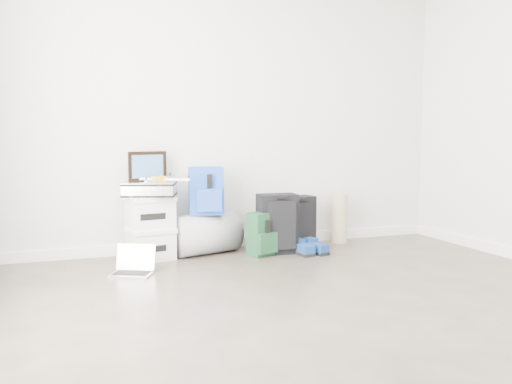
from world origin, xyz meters
name	(u,v)px	position (x,y,z in m)	size (l,w,h in m)	color
ground	(363,330)	(0.00, 0.00, 0.00)	(5.00, 5.00, 0.00)	#332C25
room_envelope	(368,27)	(0.00, 0.02, 1.72)	(4.52, 5.02, 2.71)	silver
boxes_stack	(151,228)	(-0.87, 2.24, 0.29)	(0.45, 0.38, 0.58)	white
briefcase	(150,189)	(-0.87, 2.24, 0.64)	(0.45, 0.33, 0.13)	#B2B2B7
painting	(148,166)	(-0.87, 2.33, 0.84)	(0.36, 0.10, 0.27)	black
drone	(159,179)	(-0.79, 2.22, 0.73)	(0.51, 0.51, 0.05)	gold
duffel_bag	(206,234)	(-0.34, 2.29, 0.19)	(0.38, 0.38, 0.62)	gray
blue_backpack	(206,192)	(-0.34, 2.25, 0.60)	(0.35, 0.28, 0.45)	#18449E
large_suitcase	(277,224)	(0.31, 2.07, 0.29)	(0.38, 0.26, 0.57)	black
green_backpack	(264,235)	(0.16, 2.03, 0.20)	(0.33, 0.29, 0.41)	#153B22
carry_on	(298,222)	(0.60, 2.23, 0.26)	(0.36, 0.28, 0.52)	black
shoes	(308,249)	(0.58, 1.95, 0.05)	(0.31, 0.32, 0.10)	black
rolled_rug	(339,218)	(1.12, 2.34, 0.26)	(0.17, 0.17, 0.51)	tan
laptop	(133,267)	(-1.09, 1.77, 0.06)	(0.39, 0.35, 0.23)	silver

